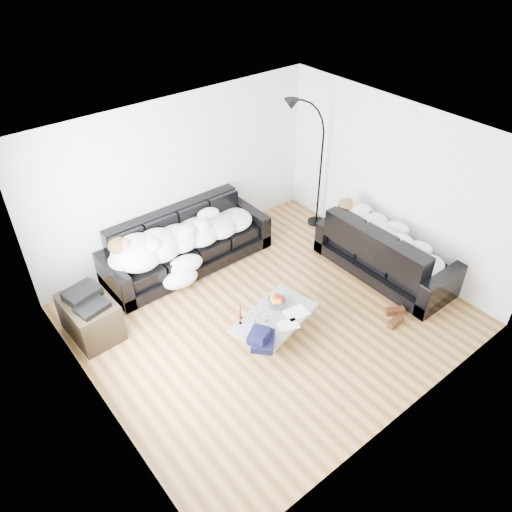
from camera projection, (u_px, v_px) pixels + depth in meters
ground at (269, 316)px, 7.20m from camera, size 5.00×5.00×0.00m
wall_back at (178, 178)px, 7.83m from camera, size 5.00×0.02×2.60m
wall_left at (86, 329)px, 5.17m from camera, size 0.02×4.50×2.60m
wall_right at (395, 184)px, 7.68m from camera, size 0.02×4.50×2.60m
ceiling at (273, 148)px, 5.64m from camera, size 5.00×5.00×0.00m
sofa_back at (187, 242)px, 7.91m from camera, size 2.73×0.95×0.89m
sofa_right at (387, 249)px, 7.74m from camera, size 0.95×2.22×0.90m
sleeper_back at (187, 232)px, 7.76m from camera, size 2.31×0.80×0.46m
sleeper_right at (389, 238)px, 7.62m from camera, size 0.80×1.91×0.47m
teal_cushion at (354, 217)px, 7.98m from camera, size 0.42×0.38×0.20m
coffee_table at (274, 326)px, 6.79m from camera, size 1.30×0.94×0.34m
fruit_bowl at (277, 301)px, 6.84m from camera, size 0.27×0.27×0.15m
wine_glass_a at (256, 315)px, 6.58m from camera, size 0.09×0.09×0.18m
wine_glass_b at (259, 321)px, 6.49m from camera, size 0.09×0.09×0.18m
wine_glass_c at (266, 317)px, 6.58m from camera, size 0.09×0.09×0.16m
candle_left at (240, 317)px, 6.52m from camera, size 0.05×0.05×0.24m
candle_right at (240, 312)px, 6.60m from camera, size 0.05×0.05×0.23m
newspaper_a at (296, 313)px, 6.74m from camera, size 0.35×0.29×0.01m
newspaper_b at (288, 325)px, 6.56m from camera, size 0.33×0.28×0.01m
navy_jacket at (261, 334)px, 6.19m from camera, size 0.47×0.45×0.18m
shoes at (395, 316)px, 7.11m from camera, size 0.51×0.40×0.11m
av_cabinet at (91, 317)px, 6.75m from camera, size 0.62×0.87×0.58m
stereo at (85, 297)px, 6.54m from camera, size 0.50×0.42×0.13m
floor_lamp at (321, 169)px, 8.54m from camera, size 0.85×0.54×2.16m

